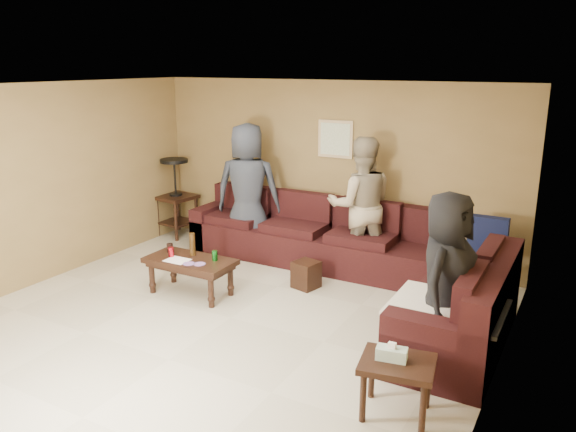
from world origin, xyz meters
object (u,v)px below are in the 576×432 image
object	(u,v)px
person_left	(248,190)
person_middle	(361,206)
coffee_table	(190,264)
person_right	(446,279)
sectional_sofa	(353,261)
side_table_right	(396,368)
waste_bin	(306,275)
end_table_left	(176,196)

from	to	relation	value
person_left	person_middle	bearing A→B (deg)	164.00
coffee_table	person_middle	distance (m)	2.34
person_left	person_right	xyz separation A→B (m)	(3.26, -1.70, -0.14)
sectional_sofa	side_table_right	xyz separation A→B (m)	(1.33, -2.32, 0.08)
sectional_sofa	person_right	size ratio (longest dim) A/B	2.84
side_table_right	person_middle	size ratio (longest dim) A/B	0.35
coffee_table	person_right	size ratio (longest dim) A/B	0.66
person_left	coffee_table	bearing A→B (deg)	76.98
coffee_table	person_left	xyz separation A→B (m)	(-0.20, 1.60, 0.58)
sectional_sofa	coffee_table	xyz separation A→B (m)	(-1.62, -1.19, 0.06)
sectional_sofa	person_right	xyz separation A→B (m)	(1.43, -1.29, 0.49)
sectional_sofa	side_table_right	distance (m)	2.68
coffee_table	person_middle	size ratio (longest dim) A/B	0.60
coffee_table	waste_bin	bearing A→B (deg)	37.25
person_middle	person_right	xyz separation A→B (m)	(1.57, -1.83, -0.09)
end_table_left	person_right	bearing A→B (deg)	-21.71
waste_bin	person_left	xyz separation A→B (m)	(-1.33, 0.74, 0.79)
person_right	waste_bin	bearing A→B (deg)	69.42
sectional_sofa	coffee_table	size ratio (longest dim) A/B	4.28
side_table_right	waste_bin	size ratio (longest dim) A/B	1.90
person_left	person_middle	distance (m)	1.69
coffee_table	side_table_right	distance (m)	3.16
side_table_right	end_table_left	bearing A→B (deg)	147.88
end_table_left	waste_bin	xyz separation A→B (m)	(2.85, -0.94, -0.49)
end_table_left	person_left	xyz separation A→B (m)	(1.51, -0.20, 0.30)
person_left	person_right	bearing A→B (deg)	132.16
side_table_right	person_middle	bearing A→B (deg)	117.30
end_table_left	person_right	size ratio (longest dim) A/B	0.77
sectional_sofa	person_right	bearing A→B (deg)	-41.97
waste_bin	end_table_left	bearing A→B (deg)	161.66
person_right	person_left	bearing A→B (deg)	68.29
sectional_sofa	person_left	size ratio (longest dim) A/B	2.42
coffee_table	person_left	bearing A→B (deg)	97.26
end_table_left	waste_bin	distance (m)	3.04
person_middle	person_right	bearing A→B (deg)	102.01
side_table_right	person_middle	distance (m)	3.26
side_table_right	waste_bin	distance (m)	2.71
side_table_right	person_middle	xyz separation A→B (m)	(-1.48, 2.86, 0.50)
end_table_left	person_middle	distance (m)	3.21
end_table_left	person_left	bearing A→B (deg)	-7.52
sectional_sofa	person_left	bearing A→B (deg)	167.29
sectional_sofa	waste_bin	xyz separation A→B (m)	(-0.49, -0.33, -0.16)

